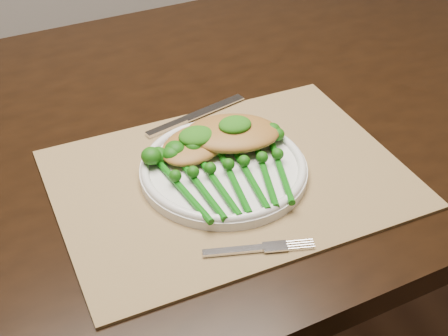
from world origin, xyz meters
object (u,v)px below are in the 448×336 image
object	(u,v)px
dinner_plate	(224,168)
chicken_fillet_left	(195,144)
dining_table	(179,279)
broccolini_bundle	(233,179)
placemat	(230,178)

from	to	relation	value
dinner_plate	chicken_fillet_left	xyz separation A→B (m)	(-0.03, 0.05, 0.02)
dining_table	chicken_fillet_left	distance (m)	0.42
chicken_fillet_left	broccolini_bundle	size ratio (longest dim) A/B	0.64
dinner_plate	placemat	bearing A→B (deg)	-55.55
chicken_fillet_left	broccolini_bundle	bearing A→B (deg)	-105.35
dining_table	chicken_fillet_left	bearing A→B (deg)	-91.37
chicken_fillet_left	broccolini_bundle	distance (m)	0.09
dining_table	chicken_fillet_left	world-z (taller)	chicken_fillet_left
dining_table	dinner_plate	world-z (taller)	dinner_plate
placemat	dinner_plate	size ratio (longest dim) A/B	2.05
dinner_plate	chicken_fillet_left	distance (m)	0.06
placemat	chicken_fillet_left	size ratio (longest dim) A/B	4.15
dining_table	broccolini_bundle	size ratio (longest dim) A/B	9.04
dining_table	placemat	world-z (taller)	placemat
chicken_fillet_left	broccolini_bundle	xyz separation A→B (m)	(0.03, -0.09, -0.01)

